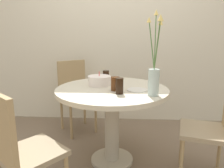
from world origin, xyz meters
TOP-DOWN VIEW (x-y plane):
  - ground_plane at (0.00, 0.00)m, footprint 16.00×16.00m
  - wall_back at (0.00, 1.16)m, footprint 8.00×0.05m
  - dining_table at (0.00, 0.00)m, footprint 1.07×1.07m
  - chair_far_back at (-0.53, 0.75)m, footprint 0.56×0.56m
  - chair_near_front at (-0.59, -0.71)m, footprint 0.56×0.56m
  - chair_right_flank at (0.89, -0.23)m, footprint 0.49×0.49m
  - birthday_cake at (-0.13, 0.11)m, footprint 0.23×0.23m
  - flower_vase at (0.36, -0.22)m, footprint 0.15×0.35m
  - side_plate at (0.24, -0.08)m, footprint 0.18×0.18m
  - drink_glass_0 at (0.08, -0.19)m, footprint 0.07×0.07m
  - drink_glass_1 at (0.03, -0.08)m, footprint 0.08×0.08m
  - drink_glass_2 at (-0.08, 0.29)m, footprint 0.07×0.07m

SIDE VIEW (x-z plane):
  - ground_plane at x=0.00m, z-range 0.00..0.00m
  - chair_far_back at x=-0.53m, z-range 0.06..0.99m
  - chair_near_front at x=-0.59m, z-range 0.06..0.99m
  - chair_right_flank at x=0.89m, z-range 0.06..0.99m
  - dining_table at x=0.00m, z-range 0.22..0.99m
  - side_plate at x=0.24m, z-range 0.77..0.78m
  - birthday_cake at x=-0.13m, z-range 0.75..0.89m
  - drink_glass_2 at x=-0.08m, z-range 0.77..0.89m
  - drink_glass_1 at x=0.03m, z-range 0.77..0.90m
  - drink_glass_0 at x=0.08m, z-range 0.77..0.91m
  - flower_vase at x=0.36m, z-range 0.61..1.32m
  - wall_back at x=0.00m, z-range 0.00..2.60m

